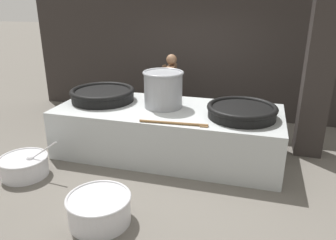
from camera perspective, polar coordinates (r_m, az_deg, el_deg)
name	(u,v)px	position (r m, az deg, el deg)	size (l,w,h in m)	color
ground_plane	(168,153)	(6.03, 0.00, -5.73)	(60.00, 60.00, 0.00)	#666059
back_wall	(196,31)	(7.73, 4.94, 15.11)	(8.12, 0.24, 3.91)	#2D2826
support_pillar	(323,44)	(6.06, 25.39, 11.84)	(0.45, 0.45, 3.91)	#2D2826
hearth_platform	(168,131)	(5.86, 0.00, -1.96)	(3.90, 1.62, 0.86)	#B2B7B7
giant_wok_near	(103,94)	(6.25, -11.30, 4.43)	(1.19, 1.19, 0.23)	black
giant_wok_far	(242,111)	(5.38, 12.74, 1.59)	(1.13, 1.13, 0.21)	black
stock_pot	(163,89)	(5.71, -0.83, 5.48)	(0.71, 0.71, 0.64)	gray
stirring_paddle	(177,123)	(4.98, 1.59, -0.59)	(1.06, 0.15, 0.04)	brown
cook	(171,89)	(6.98, 0.53, 5.48)	(0.39, 0.60, 1.59)	brown
prep_bowl_vegetables	(24,165)	(5.71, -23.76, -7.21)	(0.98, 0.76, 0.63)	silver
prep_bowl_meat	(99,208)	(4.32, -11.88, -14.75)	(0.81, 0.81, 0.37)	silver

